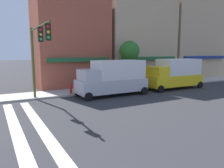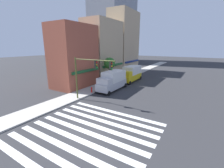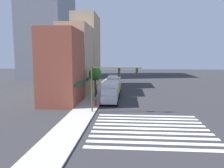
# 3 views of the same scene
# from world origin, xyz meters

# --- Properties ---
(ground_plane) EXTENTS (200.00, 200.00, 0.00)m
(ground_plane) POSITION_xyz_m (0.00, 0.00, 0.00)
(ground_plane) COLOR #2D2D30
(sidewalk_left) EXTENTS (120.00, 3.00, 0.15)m
(sidewalk_left) POSITION_xyz_m (0.00, 7.50, 0.07)
(sidewalk_left) COLOR #B2ADA3
(sidewalk_left) RESTS_ON ground_plane
(crosswalk_stripes) EXTENTS (9.60, 10.80, 0.01)m
(crosswalk_stripes) POSITION_xyz_m (-0.00, 0.00, 0.00)
(crosswalk_stripes) COLOR silver
(crosswalk_stripes) RESTS_ON ground_plane
(storefront_row) EXTENTS (27.17, 5.30, 15.84)m
(storefront_row) POSITION_xyz_m (21.45, 11.50, 6.71)
(storefront_row) COLOR #9E4C38
(storefront_row) RESTS_ON ground_plane
(traffic_signal) EXTENTS (0.32, 5.96, 5.60)m
(traffic_signal) POSITION_xyz_m (5.51, 4.11, 4.13)
(traffic_signal) COLOR #474C1E
(traffic_signal) RESTS_ON ground_plane
(box_truck_silver) EXTENTS (6.21, 2.42, 3.04)m
(box_truck_silver) POSITION_xyz_m (11.76, 4.70, 1.59)
(box_truck_silver) COLOR #B7B7BC
(box_truck_silver) RESTS_ON ground_plane
(box_truck_yellow) EXTENTS (6.22, 2.42, 3.04)m
(box_truck_yellow) POSITION_xyz_m (19.06, 4.70, 1.59)
(box_truck_yellow) COLOR yellow
(box_truck_yellow) RESTS_ON ground_plane
(pedestrian_orange_vest) EXTENTS (0.32, 0.32, 1.77)m
(pedestrian_orange_vest) POSITION_xyz_m (17.52, 7.65, 1.07)
(pedestrian_orange_vest) COLOR #23232D
(pedestrian_orange_vest) RESTS_ON sidewalk_left
(pedestrian_blue_shirt) EXTENTS (0.32, 0.32, 1.77)m
(pedestrian_blue_shirt) POSITION_xyz_m (20.25, 6.57, 1.07)
(pedestrian_blue_shirt) COLOR #23232D
(pedestrian_blue_shirt) RESTS_ON sidewalk_left
(fire_hydrant) EXTENTS (0.24, 0.24, 0.84)m
(fire_hydrant) POSITION_xyz_m (8.52, 6.40, 0.61)
(fire_hydrant) COLOR red
(fire_hydrant) RESTS_ON sidewalk_left
(street_tree) EXTENTS (2.11, 2.11, 4.77)m
(street_tree) POSITION_xyz_m (15.33, 7.50, 3.83)
(street_tree) COLOR brown
(street_tree) RESTS_ON sidewalk_left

